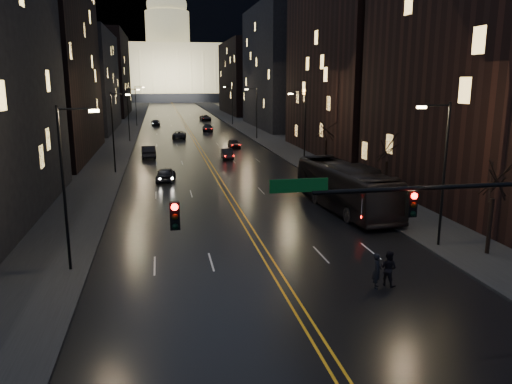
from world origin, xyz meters
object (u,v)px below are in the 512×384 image
oncoming_car_a (166,174)px  pedestrian_b (388,268)px  oncoming_car_b (148,152)px  receding_car_a (227,154)px  bus (345,187)px  pedestrian_a (377,271)px  traffic_signal (467,213)px

oncoming_car_a → pedestrian_b: (10.71, -29.39, 0.18)m
oncoming_car_b → receding_car_a: oncoming_car_b is taller
bus → pedestrian_a: bus is taller
oncoming_car_a → oncoming_car_b: bearing=-75.6°
receding_car_a → pedestrian_a: size_ratio=2.24×
traffic_signal → bus: traffic_signal is taller
oncoming_car_a → pedestrian_a: pedestrian_a is taller
bus → traffic_signal: bearing=-102.2°
oncoming_car_a → pedestrian_b: pedestrian_b is taller
pedestrian_b → oncoming_car_a: bearing=-17.1°
oncoming_car_b → pedestrian_b: 47.97m
traffic_signal → receding_car_a: traffic_signal is taller
oncoming_car_a → oncoming_car_b: size_ratio=0.87×
bus → pedestrian_a: bearing=-109.6°
receding_car_a → pedestrian_a: pedestrian_a is taller
traffic_signal → bus: 20.25m
pedestrian_a → pedestrian_b: pedestrian_a is taller
receding_car_a → pedestrian_b: size_ratio=2.24×
receding_car_a → oncoming_car_b: bearing=165.8°
receding_car_a → pedestrian_b: (2.46, -43.08, 0.24)m
oncoming_car_b → receding_car_a: (10.29, -3.16, -0.15)m
oncoming_car_a → oncoming_car_b: 16.98m
pedestrian_a → bus: bearing=8.3°
receding_car_a → pedestrian_b: 43.15m
traffic_signal → oncoming_car_a: size_ratio=3.93×
oncoming_car_b → bus: bearing=113.2°
bus → pedestrian_b: size_ratio=7.32×
receding_car_a → oncoming_car_a: bearing=-118.2°
oncoming_car_a → receding_car_a: oncoming_car_a is taller
pedestrian_b → pedestrian_a: bearing=69.7°
pedestrian_a → oncoming_car_b: bearing=37.8°
receding_car_a → traffic_signal: bearing=-83.4°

